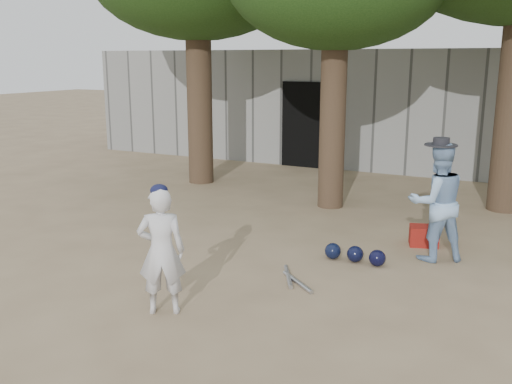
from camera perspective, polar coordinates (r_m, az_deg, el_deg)
The scene contains 7 objects.
ground at distance 7.71m, azimuth -7.40°, elevation -7.97°, with size 70.00×70.00×0.00m, color #937C5E.
boy_player at distance 6.34m, azimuth -9.44°, elevation -5.86°, with size 0.52×0.34×1.43m, color silver.
spectator_blue at distance 8.28m, azimuth 17.63°, elevation -0.98°, with size 0.81×0.63×1.66m, color #8CB0D9.
red_bag at distance 9.03m, azimuth 16.45°, elevation -4.23°, with size 0.42×0.32×0.30m, color maroon.
back_building at distance 16.82m, azimuth 12.58°, elevation 8.55°, with size 16.00×5.24×3.00m.
helmet_row at distance 8.09m, azimuth 9.85°, elevation -6.16°, with size 0.87×0.26×0.23m.
bat_pile at distance 7.36m, azimuth 3.70°, elevation -8.69°, with size 0.67×0.70×0.06m.
Camera 1 is at (4.06, -5.94, 2.76)m, focal length 40.00 mm.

